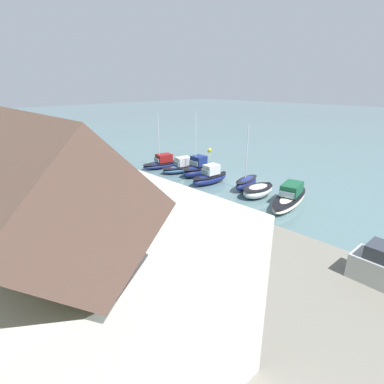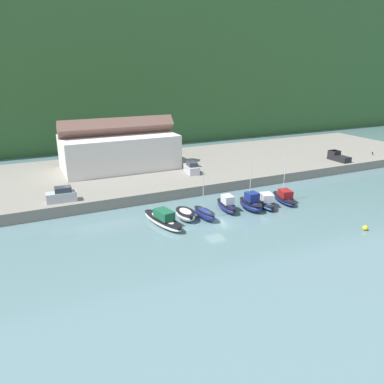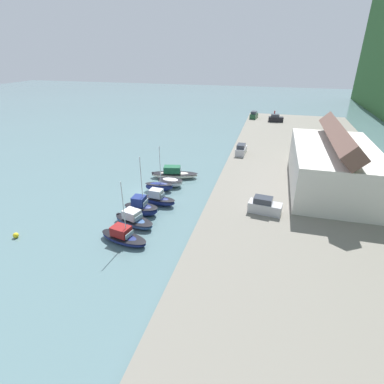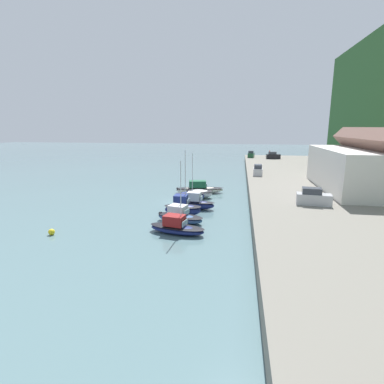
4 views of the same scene
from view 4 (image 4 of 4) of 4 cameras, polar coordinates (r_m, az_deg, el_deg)
ground_plane at (r=46.34m, az=-2.40°, el=-1.93°), size 320.00×320.00×0.00m
quay_promenade at (r=48.06m, az=28.65°, el=-1.91°), size 126.50×29.38×1.69m
harbor_clubhouse at (r=53.57m, az=29.55°, el=4.08°), size 21.44×11.55×9.65m
moored_boat_0 at (r=52.43m, az=1.40°, el=0.63°), size 4.00×8.70×2.20m
moored_boat_1 at (r=48.93m, az=1.43°, el=-0.28°), size 2.54×4.37×1.38m
moored_boat_2 at (r=46.77m, az=-0.34°, el=-0.76°), size 2.18×4.71×7.58m
moored_boat_3 at (r=42.25m, az=0.66°, el=-2.10°), size 2.34×5.53×2.43m
moored_boat_4 at (r=39.18m, az=-1.84°, el=-3.04°), size 2.35×4.88×8.53m
moored_boat_5 at (r=36.51m, az=-2.39°, el=-4.65°), size 3.81×6.34×2.14m
moored_boat_6 at (r=32.87m, az=-2.96°, el=-6.67°), size 3.44×6.63×7.98m
parked_car_0 at (r=63.10m, az=12.43°, el=4.03°), size 4.28×1.99×2.16m
parked_car_1 at (r=99.10m, az=11.20°, el=7.01°), size 4.41×2.35×2.16m
parked_car_2 at (r=41.04m, az=22.11°, el=-0.98°), size 2.31×4.39×2.16m
parked_car_3 at (r=96.37m, az=15.18°, el=6.67°), size 2.06×4.30×2.16m
person_on_quay at (r=102.73m, az=14.56°, el=7.14°), size 0.40×0.40×2.14m
mooring_buoy_0 at (r=35.84m, az=-25.19°, el=-6.90°), size 0.67×0.67×0.67m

